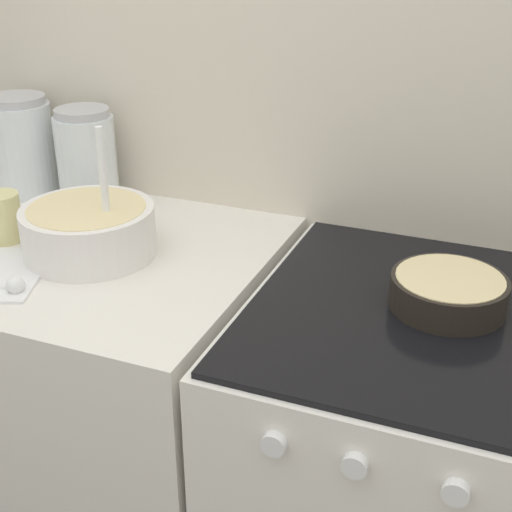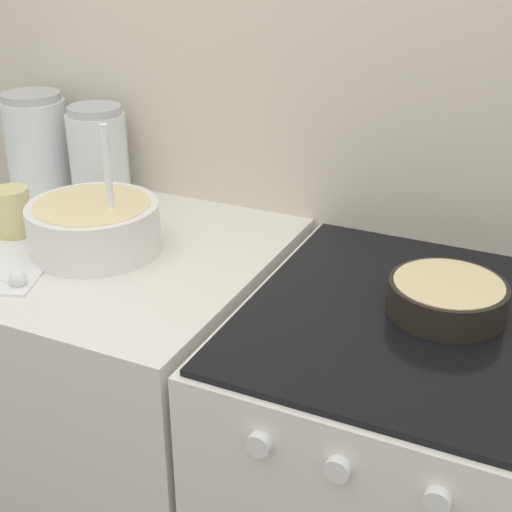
{
  "view_description": "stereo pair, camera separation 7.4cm",
  "coord_description": "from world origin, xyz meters",
  "views": [
    {
      "loc": [
        0.48,
        -0.82,
        1.55
      ],
      "look_at": [
        0.01,
        0.35,
        0.94
      ],
      "focal_mm": 50.0,
      "sensor_mm": 36.0,
      "label": 1
    },
    {
      "loc": [
        0.54,
        -0.79,
        1.55
      ],
      "look_at": [
        0.01,
        0.35,
        0.94
      ],
      "focal_mm": 50.0,
      "sensor_mm": 36.0,
      "label": 2
    }
  ],
  "objects": [
    {
      "name": "tin_can",
      "position": [
        -0.59,
        0.32,
        0.94
      ],
      "size": [
        0.08,
        0.08,
        0.11
      ],
      "color": "beige",
      "rests_on": "countertop_cabinet"
    },
    {
      "name": "storage_jar_left",
      "position": [
        -0.73,
        0.59,
        1.0
      ],
      "size": [
        0.16,
        0.16,
        0.25
      ],
      "color": "silver",
      "rests_on": "countertop_cabinet"
    },
    {
      "name": "mixing_bowl",
      "position": [
        -0.37,
        0.33,
        0.95
      ],
      "size": [
        0.28,
        0.28,
        0.28
      ],
      "color": "white",
      "rests_on": "countertop_cabinet"
    },
    {
      "name": "wall_back",
      "position": [
        0.0,
        0.71,
        1.2
      ],
      "size": [
        4.69,
        0.05,
        2.4
      ],
      "color": "beige",
      "rests_on": "ground_plane"
    },
    {
      "name": "storage_jar_middle",
      "position": [
        -0.54,
        0.59,
        0.99
      ],
      "size": [
        0.15,
        0.15,
        0.24
      ],
      "color": "silver",
      "rests_on": "countertop_cabinet"
    },
    {
      "name": "measuring_spoon",
      "position": [
        -0.41,
        0.12,
        0.91
      ],
      "size": [
        0.12,
        0.04,
        0.04
      ],
      "color": "white",
      "rests_on": "countertop_cabinet"
    },
    {
      "name": "stove",
      "position": [
        0.38,
        0.34,
        0.44
      ],
      "size": [
        0.73,
        0.71,
        0.89
      ],
      "color": "white",
      "rests_on": "ground_plane"
    },
    {
      "name": "countertop_cabinet",
      "position": [
        -0.42,
        0.34,
        0.44
      ],
      "size": [
        0.84,
        0.69,
        0.89
      ],
      "color": "silver",
      "rests_on": "ground_plane"
    },
    {
      "name": "baking_pan",
      "position": [
        0.38,
        0.38,
        0.92
      ],
      "size": [
        0.21,
        0.21,
        0.06
      ],
      "color": "black",
      "rests_on": "stove"
    }
  ]
}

